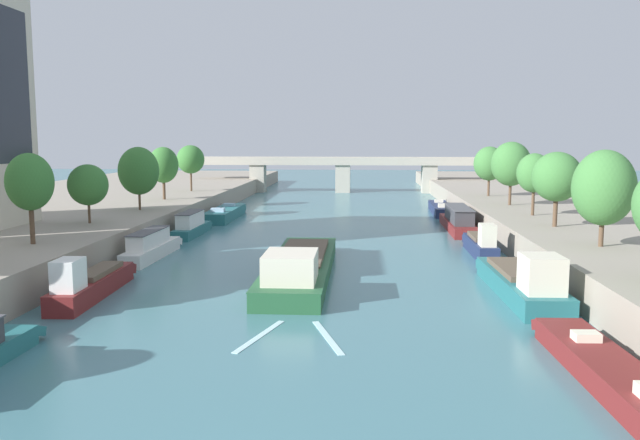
% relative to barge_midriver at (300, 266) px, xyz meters
% --- Properties ---
extents(quay_left, '(36.00, 170.00, 2.60)m').
position_rel_barge_midriver_xyz_m(quay_left, '(-33.58, 24.09, 0.33)').
color(quay_left, gray).
rests_on(quay_left, ground).
extents(barge_midriver, '(4.63, 22.95, 3.14)m').
position_rel_barge_midriver_xyz_m(barge_midriver, '(0.00, 0.00, 0.00)').
color(barge_midriver, '#235633').
rests_on(barge_midriver, ground).
extents(wake_behind_barge, '(5.60, 5.88, 0.03)m').
position_rel_barge_midriver_xyz_m(wake_behind_barge, '(1.03, -14.47, -0.95)').
color(wake_behind_barge, silver).
rests_on(wake_behind_barge, ground).
extents(moored_boat_left_far, '(2.32, 12.09, 3.21)m').
position_rel_barge_midriver_xyz_m(moored_boat_left_far, '(-13.18, -6.78, 0.01)').
color(moored_boat_left_far, maroon).
rests_on(moored_boat_left_far, ground).
extents(moored_boat_left_end, '(2.14, 11.66, 2.55)m').
position_rel_barge_midriver_xyz_m(moored_boat_left_end, '(-13.74, 7.35, 0.10)').
color(moored_boat_left_end, silver).
rests_on(moored_boat_left_end, ground).
extents(moored_boat_left_midway, '(2.10, 10.19, 2.63)m').
position_rel_barge_midriver_xyz_m(moored_boat_left_midway, '(-13.69, 20.80, 0.13)').
color(moored_boat_left_midway, '#23666B').
rests_on(moored_boat_left_midway, ground).
extents(moored_boat_left_downstream, '(3.13, 14.51, 2.44)m').
position_rel_barge_midriver_xyz_m(moored_boat_left_downstream, '(-13.16, 35.78, -0.27)').
color(moored_boat_left_downstream, '#23666B').
rests_on(moored_boat_left_downstream, ground).
extents(moored_boat_right_lone, '(2.91, 14.74, 2.17)m').
position_rel_barge_midriver_xyz_m(moored_boat_right_lone, '(15.20, -20.37, -0.40)').
color(moored_boat_right_lone, maroon).
rests_on(moored_boat_right_lone, ground).
extents(moored_boat_right_gap_after, '(3.37, 14.85, 3.57)m').
position_rel_barge_midriver_xyz_m(moored_boat_right_gap_after, '(15.24, -4.88, 0.09)').
color(moored_boat_right_gap_after, '#23666B').
rests_on(moored_boat_right_gap_after, ground).
extents(moored_boat_right_near, '(1.77, 10.36, 3.23)m').
position_rel_barge_midriver_xyz_m(moored_boat_right_near, '(15.31, 10.69, 0.03)').
color(moored_boat_right_near, '#1E284C').
rests_on(moored_boat_right_near, ground).
extents(moored_boat_right_end, '(2.77, 15.50, 2.78)m').
position_rel_barge_midriver_xyz_m(moored_boat_right_end, '(15.61, 26.53, 0.20)').
color(moored_boat_right_end, maroon).
rests_on(moored_boat_right_end, ground).
extents(moored_boat_right_downstream, '(2.86, 14.37, 2.35)m').
position_rel_barge_midriver_xyz_m(moored_boat_right_downstream, '(15.68, 43.80, -0.31)').
color(moored_boat_right_downstream, '#1E284C').
rests_on(moored_boat_right_downstream, ground).
extents(tree_left_second, '(3.45, 3.45, 6.79)m').
position_rel_barge_midriver_xyz_m(tree_left_second, '(-19.93, -1.12, 6.26)').
color(tree_left_second, brown).
rests_on(tree_left_second, quay_left).
extents(tree_left_distant, '(3.67, 3.67, 5.47)m').
position_rel_barge_midriver_xyz_m(tree_left_distant, '(-20.67, 10.86, 5.20)').
color(tree_left_distant, brown).
rests_on(tree_left_distant, quay_left).
extents(tree_left_end_of_row, '(4.42, 4.42, 6.92)m').
position_rel_barge_midriver_xyz_m(tree_left_end_of_row, '(-19.79, 22.20, 5.93)').
color(tree_left_end_of_row, brown).
rests_on(tree_left_end_of_row, quay_left).
extents(tree_left_nearest, '(3.83, 3.83, 6.74)m').
position_rel_barge_midriver_xyz_m(tree_left_nearest, '(-20.82, 34.55, 6.05)').
color(tree_left_nearest, brown).
rests_on(tree_left_nearest, quay_left).
extents(tree_left_midway, '(4.08, 4.08, 6.82)m').
position_rel_barge_midriver_xyz_m(tree_left_midway, '(-20.78, 47.92, 6.34)').
color(tree_left_midway, brown).
rests_on(tree_left_midway, quay_left).
extents(tree_right_midway, '(4.46, 4.46, 7.05)m').
position_rel_barge_midriver_xyz_m(tree_right_midway, '(22.06, 0.37, 5.93)').
color(tree_right_midway, brown).
rests_on(tree_right_midway, quay_right).
extents(tree_right_past_mid, '(4.35, 4.35, 6.67)m').
position_rel_barge_midriver_xyz_m(tree_right_past_mid, '(21.88, 11.19, 6.08)').
color(tree_right_past_mid, brown).
rests_on(tree_right_past_mid, quay_right).
extents(tree_right_second, '(3.50, 3.50, 6.34)m').
position_rel_barge_midriver_xyz_m(tree_right_second, '(22.11, 19.72, 5.96)').
color(tree_right_second, brown).
rests_on(tree_right_second, quay_right).
extents(tree_right_by_lamp, '(4.64, 4.64, 7.45)m').
position_rel_barge_midriver_xyz_m(tree_right_by_lamp, '(22.11, 30.09, 6.48)').
color(tree_right_by_lamp, brown).
rests_on(tree_right_by_lamp, quay_right).
extents(tree_right_third, '(4.19, 4.19, 6.74)m').
position_rel_barge_midriver_xyz_m(tree_right_third, '(21.92, 42.17, 6.05)').
color(tree_right_third, brown).
rests_on(tree_right_third, quay_right).
extents(bridge_far, '(57.19, 4.40, 6.82)m').
position_rel_barge_midriver_xyz_m(bridge_far, '(1.02, 78.52, 3.33)').
color(bridge_far, '#ADA899').
rests_on(bridge_far, ground).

